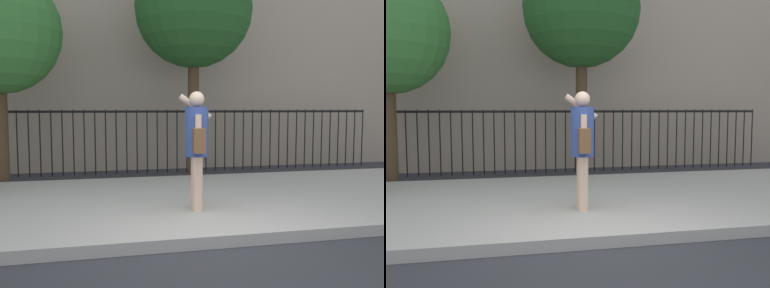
# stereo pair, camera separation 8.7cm
# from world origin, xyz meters

# --- Properties ---
(ground_plane) EXTENTS (60.00, 60.00, 0.00)m
(ground_plane) POSITION_xyz_m (0.00, 0.00, 0.00)
(ground_plane) COLOR #333338
(sidewalk) EXTENTS (28.00, 4.40, 0.15)m
(sidewalk) POSITION_xyz_m (0.00, 2.20, 0.07)
(sidewalk) COLOR #B2ADA3
(sidewalk) RESTS_ON ground
(iron_fence) EXTENTS (12.03, 0.04, 1.60)m
(iron_fence) POSITION_xyz_m (0.00, 5.90, 1.02)
(iron_fence) COLOR black
(iron_fence) RESTS_ON ground
(pedestrian_on_phone) EXTENTS (0.51, 0.68, 1.72)m
(pedestrian_on_phone) POSITION_xyz_m (0.04, 1.30, 1.15)
(pedestrian_on_phone) COLOR beige
(pedestrian_on_phone) RESTS_ON sidewalk
(street_tree_far) EXTENTS (2.67, 2.67, 5.22)m
(street_tree_far) POSITION_xyz_m (0.82, 4.85, 3.86)
(street_tree_far) COLOR #4C3823
(street_tree_far) RESTS_ON ground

